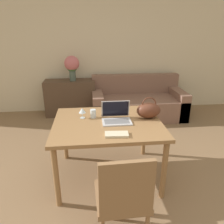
# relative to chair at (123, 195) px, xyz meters

# --- Properties ---
(ground_plane) EXTENTS (14.00, 14.00, 0.00)m
(ground_plane) POSITION_rel_chair_xyz_m (0.01, 0.29, -0.50)
(ground_plane) COLOR #846647
(wall_back) EXTENTS (10.00, 0.06, 2.70)m
(wall_back) POSITION_rel_chair_xyz_m (0.01, 3.39, 0.85)
(wall_back) COLOR beige
(wall_back) RESTS_ON ground_plane
(dining_table) EXTENTS (1.25, 1.02, 0.75)m
(dining_table) POSITION_rel_chair_xyz_m (-0.05, 0.92, 0.17)
(dining_table) COLOR olive
(dining_table) RESTS_ON ground_plane
(chair) EXTENTS (0.45, 0.45, 0.90)m
(chair) POSITION_rel_chair_xyz_m (0.00, 0.00, 0.00)
(chair) COLOR olive
(chair) RESTS_ON ground_plane
(couch) EXTENTS (1.87, 0.92, 0.82)m
(couch) POSITION_rel_chair_xyz_m (0.74, 2.86, -0.22)
(couch) COLOR #7F5B4C
(couch) RESTS_ON ground_plane
(sideboard) EXTENTS (1.04, 0.40, 0.74)m
(sideboard) POSITION_rel_chair_xyz_m (-0.65, 3.09, -0.12)
(sideboard) COLOR #4C3828
(sideboard) RESTS_ON ground_plane
(laptop) EXTENTS (0.33, 0.27, 0.22)m
(laptop) POSITION_rel_chair_xyz_m (0.06, 0.95, 0.31)
(laptop) COLOR silver
(laptop) RESTS_ON dining_table
(drinking_glass) EXTENTS (0.07, 0.07, 0.10)m
(drinking_glass) POSITION_rel_chair_xyz_m (-0.21, 1.06, 0.30)
(drinking_glass) COLOR silver
(drinking_glass) RESTS_ON dining_table
(wine_glass) EXTENTS (0.08, 0.08, 0.13)m
(wine_glass) POSITION_rel_chair_xyz_m (-0.34, 1.06, 0.34)
(wine_glass) COLOR silver
(wine_glass) RESTS_ON dining_table
(handbag) EXTENTS (0.29, 0.19, 0.26)m
(handbag) POSITION_rel_chair_xyz_m (0.45, 0.99, 0.35)
(handbag) COLOR #592D1E
(handbag) RESTS_ON dining_table
(flower_vase) EXTENTS (0.30, 0.30, 0.50)m
(flower_vase) POSITION_rel_chair_xyz_m (-0.58, 3.06, 0.56)
(flower_vase) COLOR #47564C
(flower_vase) RESTS_ON sideboard
(book) EXTENTS (0.25, 0.14, 0.02)m
(book) POSITION_rel_chair_xyz_m (0.02, 0.57, 0.26)
(book) COLOR beige
(book) RESTS_ON dining_table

